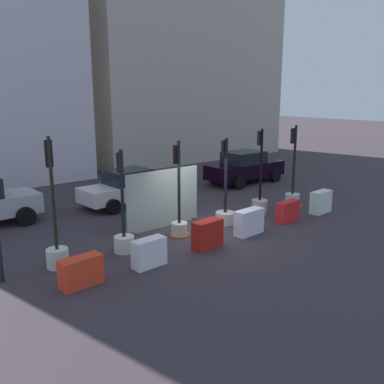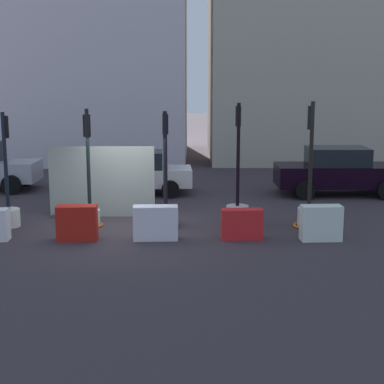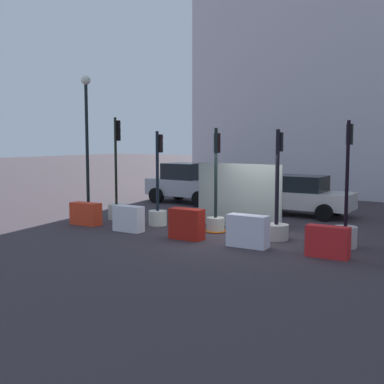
% 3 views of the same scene
% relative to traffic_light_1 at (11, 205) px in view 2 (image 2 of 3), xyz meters
% --- Properties ---
extents(ground_plane, '(120.00, 120.00, 0.00)m').
position_rel_traffic_light_1_xyz_m(ground_plane, '(3.22, -0.09, -0.62)').
color(ground_plane, '#372F35').
extents(traffic_light_1, '(0.63, 0.63, 3.22)m').
position_rel_traffic_light_1_xyz_m(traffic_light_1, '(0.00, 0.00, 0.00)').
color(traffic_light_1, silver).
rests_on(traffic_light_1, ground_plane).
extents(traffic_light_2, '(0.72, 0.72, 3.31)m').
position_rel_traffic_light_1_xyz_m(traffic_light_2, '(2.28, 0.10, 0.03)').
color(traffic_light_2, beige).
rests_on(traffic_light_2, ground_plane).
extents(traffic_light_3, '(0.72, 0.72, 3.24)m').
position_rel_traffic_light_1_xyz_m(traffic_light_3, '(4.43, 0.03, -0.03)').
color(traffic_light_3, beige).
rests_on(traffic_light_3, ground_plane).
extents(traffic_light_4, '(0.64, 0.64, 3.47)m').
position_rel_traffic_light_1_xyz_m(traffic_light_4, '(6.46, 0.09, -0.02)').
color(traffic_light_4, '#BAA8A7').
rests_on(traffic_light_4, ground_plane).
extents(traffic_light_5, '(0.85, 0.85, 3.51)m').
position_rel_traffic_light_1_xyz_m(traffic_light_5, '(8.47, -0.03, -0.04)').
color(traffic_light_5, silver).
rests_on(traffic_light_5, ground_plane).
extents(construction_barrier_2, '(1.05, 0.49, 0.91)m').
position_rel_traffic_light_1_xyz_m(construction_barrier_2, '(2.22, -1.43, -0.16)').
color(construction_barrier_2, '#B11C13').
rests_on(construction_barrier_2, ground_plane).
extents(construction_barrier_3, '(1.17, 0.49, 0.89)m').
position_rel_traffic_light_1_xyz_m(construction_barrier_3, '(4.23, -1.37, -0.18)').
color(construction_barrier_3, white).
rests_on(construction_barrier_3, ground_plane).
extents(construction_barrier_4, '(1.09, 0.42, 0.80)m').
position_rel_traffic_light_1_xyz_m(construction_barrier_4, '(6.47, -1.32, -0.22)').
color(construction_barrier_4, red).
rests_on(construction_barrier_4, ground_plane).
extents(construction_barrier_5, '(1.06, 0.48, 0.92)m').
position_rel_traffic_light_1_xyz_m(construction_barrier_5, '(8.50, -1.44, -0.16)').
color(construction_barrier_5, white).
rests_on(construction_barrier_5, ground_plane).
extents(car_black_sedan, '(4.58, 2.18, 1.72)m').
position_rel_traffic_light_1_xyz_m(car_black_sedan, '(10.50, 4.67, 0.23)').
color(car_black_sedan, black).
rests_on(car_black_sedan, ground_plane).
extents(car_white_van, '(4.18, 2.16, 1.56)m').
position_rel_traffic_light_1_xyz_m(car_white_van, '(3.12, 4.85, 0.14)').
color(car_white_van, silver).
rests_on(car_white_van, ground_plane).
extents(site_fence_panel, '(3.18, 0.50, 2.14)m').
position_rel_traffic_light_1_xyz_m(site_fence_panel, '(2.46, 1.23, 0.39)').
color(site_fence_panel, '#99A399').
rests_on(site_fence_panel, ground_plane).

